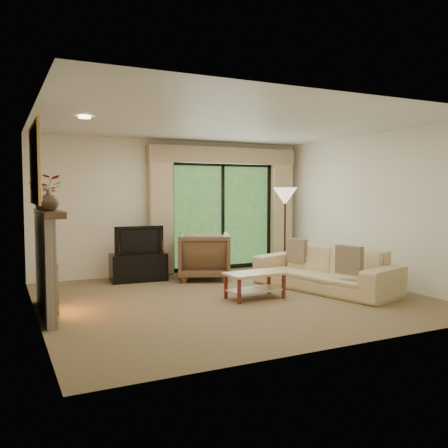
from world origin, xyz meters
name	(u,v)px	position (x,y,z in m)	size (l,w,h in m)	color
floor	(233,298)	(0.00, 0.00, 0.00)	(5.50, 5.50, 0.00)	olive
ceiling	(233,124)	(0.00, 0.00, 2.60)	(5.50, 5.50, 0.00)	silver
wall_back	(175,207)	(0.00, 2.50, 1.30)	(5.00, 5.00, 0.00)	#F9EECE
wall_front	(344,222)	(0.00, -2.50, 1.30)	(5.00, 5.00, 0.00)	#F9EECE
wall_left	(35,216)	(-2.75, 0.00, 1.30)	(5.00, 5.00, 0.00)	#F9EECE
wall_right	(374,209)	(2.75, 0.00, 1.30)	(5.00, 5.00, 0.00)	#F9EECE
fireplace	(45,263)	(-2.63, 0.20, 0.69)	(0.24, 1.70, 1.37)	gray
mirror	(35,164)	(-2.71, 0.20, 1.95)	(0.07, 1.45, 1.02)	gold
sliding_door	(222,216)	(1.00, 2.45, 1.10)	(2.26, 0.10, 2.16)	black
curtain_left	(161,213)	(-0.35, 2.34, 1.20)	(0.45, 0.18, 2.35)	tan
curtain_right	(281,210)	(2.35, 2.34, 1.20)	(0.45, 0.18, 2.35)	tan
cornice	(224,156)	(1.00, 2.36, 2.32)	(3.20, 0.24, 0.32)	tan
media_console	(139,267)	(-0.91, 1.95, 0.25)	(0.98, 0.44, 0.49)	black
tv	(138,240)	(-0.91, 1.95, 0.74)	(0.87, 0.11, 0.50)	black
armchair	(204,256)	(0.22, 1.61, 0.43)	(0.91, 0.94, 0.85)	brown
sofa	(325,269)	(1.61, -0.13, 0.35)	(2.37, 0.93, 0.69)	#CCB784
pillow_near	(349,260)	(1.53, -0.82, 0.59)	(0.11, 0.42, 0.42)	#503D23
pillow_far	(297,250)	(1.53, 0.55, 0.58)	(0.10, 0.40, 0.40)	#503D23
coffee_table	(255,285)	(0.28, -0.18, 0.20)	(0.88, 0.48, 0.40)	#D4BD86
floor_lamp	(285,232)	(1.71, 1.20, 0.84)	(0.45, 0.45, 1.68)	#FFEDC9
vase	(48,200)	(-2.61, -0.22, 1.50)	(0.25, 0.25, 0.26)	#48321F
branches	(45,192)	(-2.61, 0.09, 1.59)	(0.40, 0.35, 0.44)	#923821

